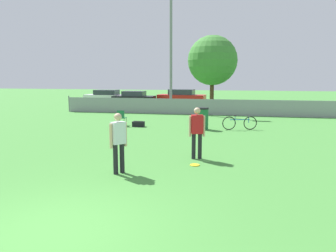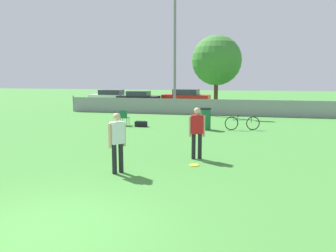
{
  "view_description": "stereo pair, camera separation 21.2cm",
  "coord_description": "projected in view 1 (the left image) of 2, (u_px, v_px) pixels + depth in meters",
  "views": [
    {
      "loc": [
        3.05,
        -4.7,
        2.63
      ],
      "look_at": [
        0.85,
        5.56,
        1.05
      ],
      "focal_mm": 35.0,
      "sensor_mm": 36.0,
      "label": 1
    },
    {
      "loc": [
        3.26,
        -4.66,
        2.63
      ],
      "look_at": [
        0.85,
        5.56,
        1.05
      ],
      "focal_mm": 35.0,
      "sensor_mm": 36.0,
      "label": 2
    }
  ],
  "objects": [
    {
      "name": "tree_near_pole",
      "position": [
        212.0,
        61.0,
        25.36
      ],
      "size": [
        3.85,
        3.85,
        5.81
      ],
      "color": "#4C331E",
      "rests_on": "ground_plane"
    },
    {
      "name": "parked_car_dark",
      "position": [
        134.0,
        98.0,
        31.05
      ],
      "size": [
        3.95,
        1.75,
        1.29
      ],
      "rotation": [
        0.0,
        0.0,
        0.02
      ],
      "color": "black",
      "rests_on": "ground_plane"
    },
    {
      "name": "ground_plane",
      "position": [
        51.0,
        233.0,
        5.57
      ],
      "size": [
        120.0,
        120.0,
        0.0
      ],
      "primitive_type": "plane",
      "color": "#428438"
    },
    {
      "name": "trash_bin",
      "position": [
        203.0,
        118.0,
        16.45
      ],
      "size": [
        0.56,
        0.56,
        1.1
      ],
      "color": "#1E6638",
      "rests_on": "ground_plane"
    },
    {
      "name": "player_defender_red",
      "position": [
        197.0,
        130.0,
        10.46
      ],
      "size": [
        0.51,
        0.31,
        1.67
      ],
      "rotation": [
        0.0,
        0.0,
        0.26
      ],
      "color": "black",
      "rests_on": "ground_plane"
    },
    {
      "name": "gear_bag_sideline",
      "position": [
        138.0,
        124.0,
        17.4
      ],
      "size": [
        0.61,
        0.34,
        0.3
      ],
      "color": "black",
      "rests_on": "ground_plane"
    },
    {
      "name": "parked_car_white",
      "position": [
        107.0,
        97.0,
        32.87
      ],
      "size": [
        4.37,
        1.76,
        1.33
      ],
      "rotation": [
        0.0,
        0.0,
        -0.02
      ],
      "color": "black",
      "rests_on": "ground_plane"
    },
    {
      "name": "bicycle_sideline",
      "position": [
        240.0,
        123.0,
        16.33
      ],
      "size": [
        1.7,
        0.59,
        0.73
      ],
      "rotation": [
        0.0,
        0.0,
        0.27
      ],
      "color": "black",
      "rests_on": "ground_plane"
    },
    {
      "name": "light_pole",
      "position": [
        171.0,
        37.0,
        23.88
      ],
      "size": [
        0.9,
        0.36,
        9.48
      ],
      "color": "gray",
      "rests_on": "ground_plane"
    },
    {
      "name": "fence_backline",
      "position": [
        193.0,
        107.0,
        22.89
      ],
      "size": [
        19.12,
        0.07,
        1.21
      ],
      "color": "gray",
      "rests_on": "ground_plane"
    },
    {
      "name": "player_receiver_white",
      "position": [
        118.0,
        139.0,
        8.87
      ],
      "size": [
        0.4,
        0.42,
        1.67
      ],
      "rotation": [
        0.0,
        0.0,
        0.87
      ],
      "color": "black",
      "rests_on": "ground_plane"
    },
    {
      "name": "frisbee_disc",
      "position": [
        195.0,
        165.0,
        9.82
      ],
      "size": [
        0.29,
        0.29,
        0.03
      ],
      "color": "yellow",
      "rests_on": "ground_plane"
    },
    {
      "name": "parked_car_red",
      "position": [
        182.0,
        97.0,
        31.78
      ],
      "size": [
        4.67,
        2.01,
        1.43
      ],
      "rotation": [
        0.0,
        0.0,
        -0.07
      ],
      "color": "black",
      "rests_on": "ground_plane"
    },
    {
      "name": "folding_chair_sideline",
      "position": [
        121.0,
        117.0,
        17.69
      ],
      "size": [
        0.43,
        0.43,
        0.85
      ],
      "rotation": [
        0.0,
        0.0,
        3.16
      ],
      "color": "#333338",
      "rests_on": "ground_plane"
    }
  ]
}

